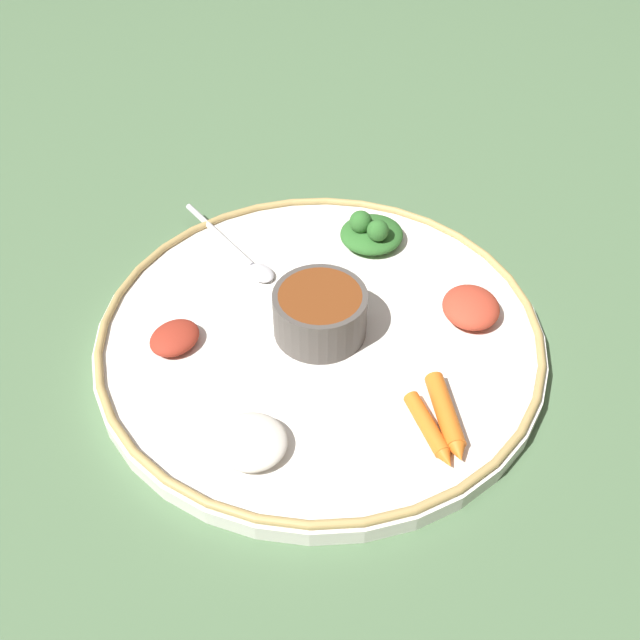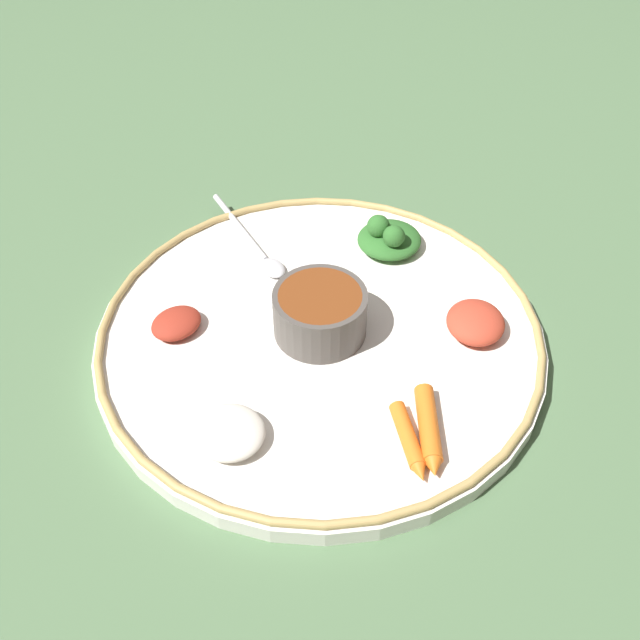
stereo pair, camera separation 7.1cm
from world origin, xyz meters
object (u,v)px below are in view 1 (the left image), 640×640
(center_bowl, at_px, (320,312))
(greens_pile, at_px, (371,233))
(carrot_outer, at_px, (447,416))
(spoon, at_px, (240,254))
(carrot_near_spoon, at_px, (429,429))

(center_bowl, distance_m, greens_pile, 0.15)
(carrot_outer, bearing_deg, greens_pile, 47.99)
(spoon, distance_m, carrot_near_spoon, 0.30)
(carrot_near_spoon, bearing_deg, greens_pile, 44.01)
(center_bowl, relative_size, spoon, 0.55)
(carrot_near_spoon, bearing_deg, spoon, 73.09)
(spoon, xyz_separation_m, carrot_near_spoon, (-0.09, -0.29, 0.00))
(center_bowl, bearing_deg, carrot_outer, -99.69)
(spoon, distance_m, carrot_outer, 0.30)
(center_bowl, relative_size, carrot_near_spoon, 1.25)
(center_bowl, xyz_separation_m, greens_pile, (0.15, 0.04, -0.01))
(carrot_near_spoon, height_order, carrot_outer, carrot_outer)
(greens_pile, xyz_separation_m, carrot_near_spoon, (-0.19, -0.19, -0.01))
(spoon, bearing_deg, greens_pile, -44.70)
(center_bowl, height_order, carrot_near_spoon, center_bowl)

